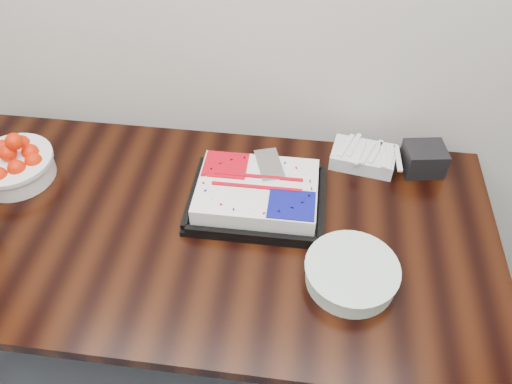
# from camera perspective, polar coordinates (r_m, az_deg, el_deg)

# --- Properties ---
(table) EXTENTS (1.80, 0.90, 0.75)m
(table) POSITION_cam_1_polar(r_m,az_deg,el_deg) (1.60, -6.18, -5.76)
(table) COLOR black
(table) RESTS_ON ground
(cake_tray) EXTENTS (0.43, 0.34, 0.09)m
(cake_tray) POSITION_cam_1_polar(r_m,az_deg,el_deg) (1.56, 0.15, -0.24)
(cake_tray) COLOR black
(cake_tray) RESTS_ON table
(tangerine_bowl) EXTENTS (0.26, 0.26, 0.17)m
(tangerine_bowl) POSITION_cam_1_polar(r_m,az_deg,el_deg) (1.81, -26.17, 3.24)
(tangerine_bowl) COLOR white
(tangerine_bowl) RESTS_ON table
(plate_stack) EXTENTS (0.26, 0.26, 0.06)m
(plate_stack) POSITION_cam_1_polar(r_m,az_deg,el_deg) (1.40, 10.83, -9.13)
(plate_stack) COLOR white
(plate_stack) RESTS_ON table
(fork_bag) EXTENTS (0.23, 0.17, 0.06)m
(fork_bag) POSITION_cam_1_polar(r_m,az_deg,el_deg) (1.74, 12.13, 4.01)
(fork_bag) COLOR silver
(fork_bag) RESTS_ON table
(napkin_box) EXTENTS (0.15, 0.13, 0.09)m
(napkin_box) POSITION_cam_1_polar(r_m,az_deg,el_deg) (1.76, 18.61, 3.61)
(napkin_box) COLOR black
(napkin_box) RESTS_ON table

